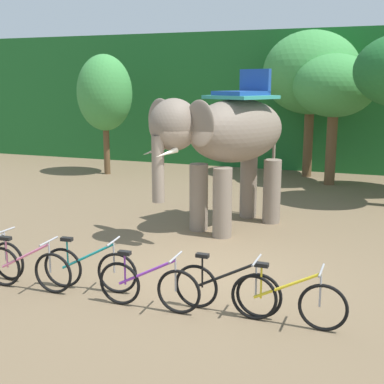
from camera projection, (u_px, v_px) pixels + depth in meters
The scene contains 11 objects.
ground_plane at pixel (205, 274), 9.53m from camera, with size 80.00×80.00×0.00m, color brown.
foliage_hedge at pixel (315, 99), 22.66m from camera, with size 36.00×6.00×5.47m, color #1E6028.
tree_right at pixel (105, 93), 19.21m from camera, with size 2.06×2.06×4.49m.
tree_far_right at pixel (311, 73), 18.57m from camera, with size 3.49×3.49×5.30m.
tree_center_right at pixel (335, 87), 17.11m from camera, with size 2.76×2.76×4.40m.
elephant at pixel (228, 138), 11.99m from camera, with size 3.07×4.13×3.78m.
bike_pink at pixel (27, 268), 8.72m from camera, with size 1.71×0.52×0.92m.
bike_teal at pixel (89, 269), 8.70m from camera, with size 1.71×0.52×0.92m.
bike_purple at pixel (148, 286), 7.97m from camera, with size 1.71×0.52×0.92m.
bike_black at pixel (227, 289), 7.84m from camera, with size 1.71×0.52×0.92m.
bike_yellow at pixel (287, 300), 7.44m from camera, with size 1.71×0.52×0.92m.
Camera 1 is at (2.88, -8.53, 3.48)m, focal length 48.11 mm.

